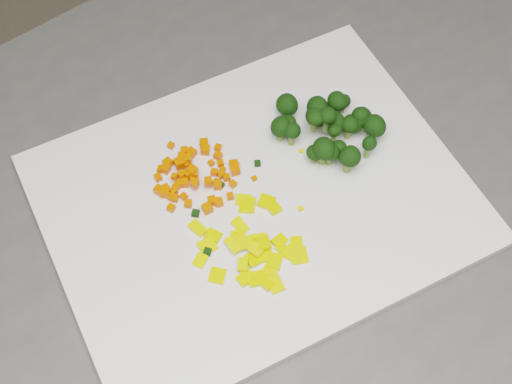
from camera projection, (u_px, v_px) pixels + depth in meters
counter_block at (232, 352)px, 1.18m from camera, size 1.12×0.79×0.90m
cutting_board at (256, 199)px, 0.80m from camera, size 0.51×0.42×0.01m
carrot_pile at (193, 170)px, 0.79m from camera, size 0.10×0.10×0.03m
pepper_pile at (248, 242)px, 0.75m from camera, size 0.12×0.12×0.02m
broccoli_pile at (325, 124)px, 0.81m from camera, size 0.12×0.12×0.06m
carrot_cube_0 at (194, 172)px, 0.80m from camera, size 0.01×0.01×0.01m
carrot_cube_1 at (208, 182)px, 0.79m from camera, size 0.01×0.01×0.01m
carrot_cube_2 at (185, 183)px, 0.80m from camera, size 0.01×0.01×0.01m
carrot_cube_3 at (184, 151)px, 0.82m from camera, size 0.01×0.01×0.01m
carrot_cube_4 at (212, 201)px, 0.79m from camera, size 0.01×0.01×0.01m
carrot_cube_5 at (211, 163)px, 0.81m from camera, size 0.01×0.01×0.01m
carrot_cube_6 at (171, 208)px, 0.78m from camera, size 0.01×0.01×0.01m
carrot_cube_7 at (227, 178)px, 0.80m from camera, size 0.01×0.01×0.01m
carrot_cube_8 at (163, 192)px, 0.79m from camera, size 0.01×0.01×0.01m
carrot_cube_9 at (221, 174)px, 0.80m from camera, size 0.01×0.01×0.01m
carrot_cube_10 at (207, 208)px, 0.78m from camera, size 0.01×0.01×0.01m
carrot_cube_11 at (188, 159)px, 0.80m from camera, size 0.01×0.01×0.01m
carrot_cube_12 at (191, 151)px, 0.82m from camera, size 0.01×0.01×0.01m
carrot_cube_13 at (171, 197)px, 0.79m from camera, size 0.01×0.01×0.01m
carrot_cube_14 at (195, 180)px, 0.80m from camera, size 0.01×0.01×0.01m
carrot_cube_15 at (233, 184)px, 0.80m from camera, size 0.01×0.01×0.01m
carrot_cube_16 at (174, 176)px, 0.79m from camera, size 0.01×0.01×0.01m
carrot_cube_17 at (189, 155)px, 0.82m from camera, size 0.01×0.01×0.01m
carrot_cube_18 at (192, 171)px, 0.80m from camera, size 0.01×0.01×0.01m
carrot_cube_19 at (194, 171)px, 0.80m from camera, size 0.01×0.01×0.01m
carrot_cube_20 at (180, 161)px, 0.81m from camera, size 0.01×0.01×0.01m
carrot_cube_21 at (218, 185)px, 0.80m from camera, size 0.01×0.01×0.01m
carrot_cube_22 at (195, 174)px, 0.79m from camera, size 0.01×0.01×0.01m
carrot_cube_23 at (230, 196)px, 0.79m from camera, size 0.01×0.01×0.01m
carrot_cube_24 at (165, 169)px, 0.81m from camera, size 0.01×0.01×0.01m
carrot_cube_25 at (190, 176)px, 0.80m from camera, size 0.01×0.01×0.01m
carrot_cube_26 at (181, 183)px, 0.80m from camera, size 0.01×0.01×0.01m
carrot_cube_27 at (177, 186)px, 0.80m from camera, size 0.01×0.01×0.01m
carrot_cube_28 at (219, 202)px, 0.78m from camera, size 0.01×0.01×0.01m
carrot_cube_29 at (159, 190)px, 0.79m from camera, size 0.01×0.01×0.01m
carrot_cube_30 at (218, 148)px, 0.82m from camera, size 0.01×0.01×0.01m
carrot_cube_31 at (165, 193)px, 0.79m from camera, size 0.01×0.01×0.01m
carrot_cube_32 at (191, 169)px, 0.81m from camera, size 0.01×0.01×0.01m
carrot_cube_33 at (183, 162)px, 0.80m from camera, size 0.01×0.01×0.01m
carrot_cube_34 at (158, 177)px, 0.80m from camera, size 0.01×0.01×0.01m
carrot_cube_35 at (179, 163)px, 0.80m from camera, size 0.01×0.01×0.01m
carrot_cube_36 at (188, 174)px, 0.80m from camera, size 0.01×0.01×0.01m
carrot_cube_37 at (205, 150)px, 0.82m from camera, size 0.01×0.01×0.01m
carrot_cube_38 at (168, 163)px, 0.81m from camera, size 0.01×0.01×0.01m
carrot_cube_39 at (216, 182)px, 0.80m from camera, size 0.01×0.01×0.01m
carrot_cube_40 at (223, 170)px, 0.81m from camera, size 0.01×0.01×0.01m
carrot_cube_41 at (220, 163)px, 0.81m from camera, size 0.01×0.01×0.01m
carrot_cube_42 at (214, 172)px, 0.80m from camera, size 0.01×0.01×0.01m
carrot_cube_43 at (218, 156)px, 0.82m from camera, size 0.01×0.01×0.01m
carrot_cube_44 at (189, 157)px, 0.81m from camera, size 0.01×0.01×0.01m
carrot_cube_45 at (174, 191)px, 0.79m from camera, size 0.01×0.01×0.01m
carrot_cube_46 at (194, 184)px, 0.79m from camera, size 0.01×0.01×0.01m
carrot_cube_47 at (182, 175)px, 0.80m from camera, size 0.01×0.01×0.01m
carrot_cube_48 at (204, 144)px, 0.82m from camera, size 0.01×0.01×0.01m
carrot_cube_49 at (188, 204)px, 0.78m from camera, size 0.01×0.01×0.01m
carrot_cube_50 at (235, 170)px, 0.80m from camera, size 0.01×0.01×0.01m
carrot_cube_51 at (234, 165)px, 0.81m from camera, size 0.01×0.01×0.01m
carrot_cube_52 at (218, 202)px, 0.78m from camera, size 0.01×0.01×0.01m
carrot_cube_53 at (182, 156)px, 0.82m from camera, size 0.01×0.01×0.01m
carrot_cube_54 at (165, 190)px, 0.79m from camera, size 0.01×0.01×0.01m
carrot_cube_55 at (186, 164)px, 0.80m from camera, size 0.01×0.01×0.01m
carrot_cube_56 at (191, 153)px, 0.82m from camera, size 0.01×0.01×0.01m
carrot_cube_57 at (161, 169)px, 0.81m from camera, size 0.01×0.01×0.01m
carrot_cube_58 at (171, 145)px, 0.82m from camera, size 0.01×0.01×0.01m
carrot_cube_59 at (175, 198)px, 0.79m from camera, size 0.01×0.01×0.01m
carrot_cube_60 at (178, 163)px, 0.81m from camera, size 0.01×0.01×0.01m
pepper_chunk_0 at (271, 269)px, 0.75m from camera, size 0.02×0.02×0.00m
pepper_chunk_1 at (273, 207)px, 0.78m from camera, size 0.01×0.02×0.01m
pepper_chunk_2 at (207, 246)px, 0.76m from camera, size 0.02×0.02×0.01m
pepper_chunk_3 at (245, 279)px, 0.74m from camera, size 0.02×0.01×0.01m
pepper_chunk_4 at (238, 238)px, 0.76m from camera, size 0.02×0.02×0.01m
pepper_chunk_5 at (284, 250)px, 0.76m from camera, size 0.01×0.02×0.01m
pepper_chunk_6 at (214, 235)px, 0.77m from camera, size 0.02×0.02×0.01m
pepper_chunk_7 at (256, 240)px, 0.76m from camera, size 0.02×0.02×0.01m
pepper_chunk_8 at (296, 243)px, 0.76m from camera, size 0.02×0.02×0.01m
pepper_chunk_9 at (257, 278)px, 0.74m from camera, size 0.03×0.02×0.01m
pepper_chunk_10 at (254, 259)px, 0.75m from camera, size 0.02×0.02×0.01m
pepper_chunk_11 at (246, 203)px, 0.79m from camera, size 0.02×0.02×0.01m
pepper_chunk_12 at (243, 200)px, 0.79m from camera, size 0.02×0.02×0.01m
pepper_chunk_13 at (243, 264)px, 0.74m from camera, size 0.02×0.02×0.01m
pepper_chunk_14 at (198, 228)px, 0.77m from camera, size 0.02×0.02×0.01m
pepper_chunk_15 at (264, 243)px, 0.75m from camera, size 0.02×0.02×0.01m
pepper_chunk_16 at (245, 243)px, 0.76m from camera, size 0.02×0.02×0.01m
pepper_chunk_17 at (240, 226)px, 0.77m from camera, size 0.01×0.02×0.01m
pepper_chunk_18 at (217, 275)px, 0.74m from camera, size 0.02×0.02×0.00m
pepper_chunk_19 at (247, 205)px, 0.78m from camera, size 0.03×0.03×0.01m
pepper_chunk_20 at (245, 271)px, 0.74m from camera, size 0.02×0.02×0.01m
pepper_chunk_21 at (265, 256)px, 0.75m from camera, size 0.02×0.02×0.01m
pepper_chunk_22 at (292, 252)px, 0.75m from camera, size 0.02×0.02×0.00m
pepper_chunk_23 at (294, 256)px, 0.75m from camera, size 0.02×0.02×0.01m
pepper_chunk_24 at (299, 256)px, 0.75m from camera, size 0.02×0.03×0.01m
pepper_chunk_25 at (274, 261)px, 0.75m from camera, size 0.02×0.02×0.01m
pepper_chunk_26 at (279, 241)px, 0.76m from camera, size 0.02×0.01×0.01m
pepper_chunk_27 at (276, 284)px, 0.74m from camera, size 0.02×0.02×0.01m
pepper_chunk_28 at (258, 241)px, 0.76m from camera, size 0.02×0.02×0.01m
pepper_chunk_29 at (240, 232)px, 0.77m from camera, size 0.02×0.02×0.01m
pepper_chunk_30 at (256, 249)px, 0.75m from camera, size 0.02×0.02×0.01m
pepper_chunk_31 at (233, 245)px, 0.75m from camera, size 0.01×0.02×0.01m
pepper_chunk_32 at (267, 281)px, 0.74m from camera, size 0.02×0.02×0.01m
pepper_chunk_33 at (266, 202)px, 0.79m from camera, size 0.02×0.02×0.01m
pepper_chunk_34 at (200, 261)px, 0.75m from camera, size 0.02×0.02×0.01m
broccoli_floret_0 at (339, 151)px, 0.81m from camera, size 0.02×0.02×0.03m
broccoli_floret_1 at (323, 153)px, 0.80m from camera, size 0.04×0.04×0.04m
broccoli_floret_2 at (348, 161)px, 0.79m from camera, size 0.04×0.04×0.04m
broccoli_floret_3 at (327, 121)px, 0.81m from camera, size 0.03×0.03×0.03m
broccoli_floret_4 at (368, 148)px, 0.81m from camera, size 0.02×0.02×0.03m
broccoli_floret_5 at (280, 130)px, 0.82m from camera, size 0.04×0.04×0.03m
broccoli_floret_6 at (314, 122)px, 0.81m from camera, size 0.03×0.03×0.03m
broccoli_floret_7 at (336, 105)px, 0.84m from camera, size 0.03×0.03×0.03m
broccoli_floret_8 at (292, 135)px, 0.82m from camera, size 0.03×0.03×0.03m
broccoli_floret_9 at (334, 135)px, 0.81m from camera, size 0.02×0.02×0.03m
broccoli_floret_10 at (359, 120)px, 0.83m from camera, size 0.03×0.03×0.03m
broccoli_floret_11 at (317, 110)px, 0.84m from camera, size 0.04×0.04×0.03m
broccoli_floret_12 at (343, 105)px, 0.84m from camera, size 0.02×0.02×0.03m
broccoli_floret_13 at (326, 153)px, 0.81m from camera, size 0.03×0.03×0.03m
broccoli_floret_14 at (348, 129)px, 0.82m from camera, size 0.03×0.03×0.03m
broccoli_floret_15 at (287, 127)px, 0.82m from camera, size 0.03×0.03×0.03m
broccoli_floret_16 at (314, 155)px, 0.81m from camera, size 0.03×0.03×0.02m
broccoli_floret_17 at (373, 129)px, 0.82m from camera, size 0.04×0.04×0.03m
broccoli_floret_18 at (333, 126)px, 0.82m from camera, size 0.03×0.03×0.03m
broccoli_floret_19 at (315, 119)px, 0.83m from camera, size 0.04×0.04×0.03m
broccoli_floret_20 at (286, 108)px, 0.84m from camera, size 0.04×0.04×0.03m
broccoli_floret_21 at (351, 127)px, 0.82m from camera, size 0.03×0.03×0.03m
broccoli_floret_22 at (330, 156)px, 0.80m from camera, size 0.03×0.03×0.03m
broccoli_floret_23 at (360, 120)px, 0.83m from camera, size 0.04×0.04×0.03m
stray_bit_0 at (300, 209)px, 0.78m from camera, size 0.01×0.01×0.00m
stray_bit_1 at (258, 163)px, 0.81m from camera, size 0.01×0.01×0.00m
stray_bit_2 at (207, 252)px, 0.75m from camera, size 0.01×0.01×0.01m
stray_bit_3 at (254, 178)px, 0.80m from camera, size 0.01×0.01×0.00m
stray_bit_4 at (301, 151)px, 0.82m from camera, size 0.01×0.01×0.00m
stray_bit_5 at (196, 213)px, 0.78m from camera, size 0.01×0.01×0.01m
stray_bit_6 at (221, 185)px, 0.80m from camera, size 0.01×0.01×0.01m
stray_bit_7 at (236, 166)px, 0.81m from camera, size 0.01×0.01×0.00m
stray_bit_8 at (184, 196)px, 0.79m from camera, size 0.01×0.01×0.01m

